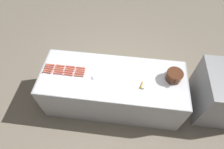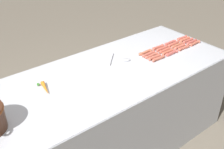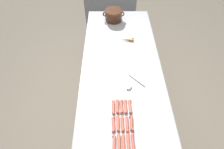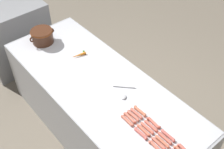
{
  "view_description": "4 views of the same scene",
  "coord_description": "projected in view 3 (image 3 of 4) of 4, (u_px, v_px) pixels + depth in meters",
  "views": [
    {
      "loc": [
        1.66,
        0.19,
        3.22
      ],
      "look_at": [
        0.04,
        -0.01,
        0.94
      ],
      "focal_mm": 29.32,
      "sensor_mm": 36.0,
      "label": 1
    },
    {
      "loc": [
        -1.56,
        1.14,
        2.0
      ],
      "look_at": [
        -0.08,
        -0.04,
        0.85
      ],
      "focal_mm": 44.48,
      "sensor_mm": 36.0,
      "label": 2
    },
    {
      "loc": [
        -0.13,
        -1.44,
        2.39
      ],
      "look_at": [
        -0.11,
        -0.21,
        0.93
      ],
      "focal_mm": 29.5,
      "sensor_mm": 36.0,
      "label": 3
    },
    {
      "loc": [
        -1.22,
        -1.66,
        2.91
      ],
      "look_at": [
        0.11,
        -0.09,
        0.94
      ],
      "focal_mm": 46.91,
      "sensor_mm": 36.0,
      "label": 4
    }
  ],
  "objects": [
    {
      "name": "hot_dog_11",
      "position": [
        121.0,
        107.0,
        1.77
      ],
      "size": [
        0.03,
        0.16,
        0.03
      ],
      "color": "#C1624F",
      "rests_on": "griddle_counter"
    },
    {
      "name": "hot_dog_1",
      "position": [
        114.0,
        144.0,
        1.54
      ],
      "size": [
        0.04,
        0.16,
        0.03
      ],
      "color": "#C6604B",
      "rests_on": "griddle_counter"
    },
    {
      "name": "hot_dog_5",
      "position": [
        119.0,
        143.0,
        1.54
      ],
      "size": [
        0.03,
        0.16,
        0.03
      ],
      "color": "#CC634F",
      "rests_on": "griddle_counter"
    },
    {
      "name": "bean_pot",
      "position": [
        114.0,
        14.0,
        2.67
      ],
      "size": [
        0.32,
        0.26,
        0.16
      ],
      "color": "#472616",
      "rests_on": "griddle_counter"
    },
    {
      "name": "ground_plane",
      "position": [
        119.0,
        104.0,
        2.76
      ],
      "size": [
        20.0,
        20.0,
        0.0
      ],
      "primitive_type": "plane",
      "color": "#756B5B"
    },
    {
      "name": "back_cabinet",
      "position": [
        110.0,
        8.0,
        3.62
      ],
      "size": [
        0.89,
        0.86,
        0.94
      ],
      "primitive_type": "cube",
      "color": "gray",
      "rests_on": "ground_plane"
    },
    {
      "name": "hot_dog_9",
      "position": [
        123.0,
        143.0,
        1.54
      ],
      "size": [
        0.03,
        0.16,
        0.03
      ],
      "color": "#C06448",
      "rests_on": "griddle_counter"
    },
    {
      "name": "hot_dog_6",
      "position": [
        118.0,
        123.0,
        1.66
      ],
      "size": [
        0.03,
        0.16,
        0.03
      ],
      "color": "#CB6249",
      "rests_on": "griddle_counter"
    },
    {
      "name": "hot_dog_3",
      "position": [
        113.0,
        107.0,
        1.76
      ],
      "size": [
        0.03,
        0.16,
        0.03
      ],
      "color": "#C15F4A",
      "rests_on": "griddle_counter"
    },
    {
      "name": "hot_dog_18",
      "position": [
        132.0,
        123.0,
        1.66
      ],
      "size": [
        0.04,
        0.16,
        0.03
      ],
      "color": "#C05947",
      "rests_on": "griddle_counter"
    },
    {
      "name": "hot_dog_2",
      "position": [
        113.0,
        124.0,
        1.65
      ],
      "size": [
        0.03,
        0.16,
        0.03
      ],
      "color": "#CB5A50",
      "rests_on": "griddle_counter"
    },
    {
      "name": "hot_dog_13",
      "position": [
        128.0,
        142.0,
        1.55
      ],
      "size": [
        0.03,
        0.16,
        0.03
      ],
      "color": "#C95E4C",
      "rests_on": "griddle_counter"
    },
    {
      "name": "serving_spoon",
      "position": [
        132.0,
        85.0,
        1.94
      ],
      "size": [
        0.21,
        0.22,
        0.02
      ],
      "color": "#B7B7BC",
      "rests_on": "griddle_counter"
    },
    {
      "name": "hot_dog_19",
      "position": [
        130.0,
        107.0,
        1.77
      ],
      "size": [
        0.04,
        0.16,
        0.03
      ],
      "color": "#C56647",
      "rests_on": "griddle_counter"
    },
    {
      "name": "carrot",
      "position": [
        127.0,
        40.0,
        2.42
      ],
      "size": [
        0.18,
        0.07,
        0.03
      ],
      "color": "orange",
      "rests_on": "griddle_counter"
    },
    {
      "name": "hot_dog_7",
      "position": [
        118.0,
        106.0,
        1.77
      ],
      "size": [
        0.03,
        0.16,
        0.03
      ],
      "color": "#C3634E",
      "rests_on": "griddle_counter"
    },
    {
      "name": "hot_dog_15",
      "position": [
        126.0,
        106.0,
        1.77
      ],
      "size": [
        0.03,
        0.16,
        0.03
      ],
      "color": "#C35F4D",
      "rests_on": "griddle_counter"
    },
    {
      "name": "hot_dog_17",
      "position": [
        133.0,
        142.0,
        1.55
      ],
      "size": [
        0.03,
        0.16,
        0.03
      ],
      "color": "#BF5A50",
      "rests_on": "griddle_counter"
    },
    {
      "name": "hot_dog_10",
      "position": [
        122.0,
        124.0,
        1.65
      ],
      "size": [
        0.03,
        0.16,
        0.03
      ],
      "color": "#CA5D49",
      "rests_on": "griddle_counter"
    },
    {
      "name": "hot_dog_14",
      "position": [
        127.0,
        124.0,
        1.65
      ],
      "size": [
        0.03,
        0.16,
        0.03
      ],
      "color": "#C95E4C",
      "rests_on": "griddle_counter"
    },
    {
      "name": "griddle_counter",
      "position": [
        120.0,
        88.0,
        2.44
      ],
      "size": [
        0.92,
        2.38,
        0.83
      ],
      "color": "#9EA0A5",
      "rests_on": "ground_plane"
    }
  ]
}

